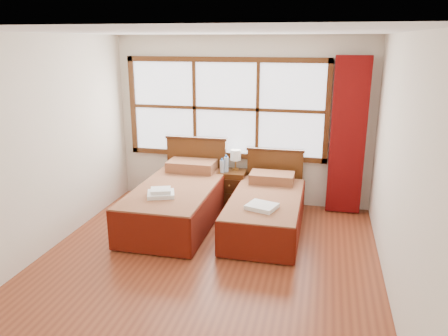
# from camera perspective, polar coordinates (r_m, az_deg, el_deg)

# --- Properties ---
(floor) EXTENTS (4.50, 4.50, 0.00)m
(floor) POSITION_cam_1_polar(r_m,az_deg,el_deg) (5.19, -2.59, -12.70)
(floor) COLOR brown
(floor) RESTS_ON ground
(ceiling) EXTENTS (4.50, 4.50, 0.00)m
(ceiling) POSITION_cam_1_polar(r_m,az_deg,el_deg) (4.54, -3.03, 17.34)
(ceiling) COLOR white
(ceiling) RESTS_ON wall_back
(wall_back) EXTENTS (4.00, 0.00, 4.00)m
(wall_back) POSITION_cam_1_polar(r_m,az_deg,el_deg) (6.84, 2.36, 6.08)
(wall_back) COLOR silver
(wall_back) RESTS_ON floor
(wall_left) EXTENTS (0.00, 4.50, 4.50)m
(wall_left) POSITION_cam_1_polar(r_m,az_deg,el_deg) (5.57, -23.01, 2.40)
(wall_left) COLOR silver
(wall_left) RESTS_ON floor
(wall_right) EXTENTS (0.00, 4.50, 4.50)m
(wall_right) POSITION_cam_1_polar(r_m,az_deg,el_deg) (4.59, 21.98, -0.28)
(wall_right) COLOR silver
(wall_right) RESTS_ON floor
(window) EXTENTS (3.16, 0.06, 1.56)m
(window) POSITION_cam_1_polar(r_m,az_deg,el_deg) (6.82, 0.23, 7.77)
(window) COLOR white
(window) RESTS_ON wall_back
(curtain) EXTENTS (0.50, 0.16, 2.30)m
(curtain) POSITION_cam_1_polar(r_m,az_deg,el_deg) (6.62, 15.87, 3.98)
(curtain) COLOR maroon
(curtain) RESTS_ON wall_back
(bed_left) EXTENTS (1.07, 2.09, 1.04)m
(bed_left) POSITION_cam_1_polar(r_m,az_deg,el_deg) (6.29, -6.00, -4.21)
(bed_left) COLOR #3B1C0C
(bed_left) RESTS_ON floor
(bed_right) EXTENTS (0.95, 1.97, 0.92)m
(bed_right) POSITION_cam_1_polar(r_m,az_deg,el_deg) (6.04, 5.52, -5.48)
(bed_right) COLOR #3B1C0C
(bed_right) RESTS_ON floor
(nightstand) EXTENTS (0.42, 0.42, 0.56)m
(nightstand) POSITION_cam_1_polar(r_m,az_deg,el_deg) (6.87, 1.07, -2.64)
(nightstand) COLOR #502A11
(nightstand) RESTS_ON floor
(towels_left) EXTENTS (0.43, 0.40, 0.10)m
(towels_left) POSITION_cam_1_polar(r_m,az_deg,el_deg) (5.77, -8.25, -3.24)
(towels_left) COLOR white
(towels_left) RESTS_ON bed_left
(towels_right) EXTENTS (0.43, 0.40, 0.05)m
(towels_right) POSITION_cam_1_polar(r_m,az_deg,el_deg) (5.50, 4.95, -5.02)
(towels_right) COLOR white
(towels_right) RESTS_ON bed_right
(lamp) EXTENTS (0.16, 0.16, 0.32)m
(lamp) POSITION_cam_1_polar(r_m,az_deg,el_deg) (6.81, 1.52, 1.63)
(lamp) COLOR gold
(lamp) RESTS_ON nightstand
(bottle_near) EXTENTS (0.06, 0.06, 0.22)m
(bottle_near) POSITION_cam_1_polar(r_m,az_deg,el_deg) (6.68, -0.28, 0.24)
(bottle_near) COLOR #A6C0D6
(bottle_near) RESTS_ON nightstand
(bottle_far) EXTENTS (0.07, 0.07, 0.27)m
(bottle_far) POSITION_cam_1_polar(r_m,az_deg,el_deg) (6.71, 0.29, 0.50)
(bottle_far) COLOR #A6C0D6
(bottle_far) RESTS_ON nightstand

